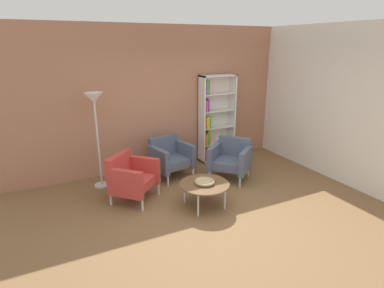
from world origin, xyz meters
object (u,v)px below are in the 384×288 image
(coffee_table_low, at_px, (205,185))
(armchair_near_window, at_px, (231,158))
(armchair_corner_red, at_px, (170,157))
(armchair_by_bookshelf, at_px, (131,177))
(floor_lamp_torchiere, at_px, (95,109))
(decorative_bowl, at_px, (205,182))
(bookshelf_tall, at_px, (213,120))

(coffee_table_low, distance_m, armchair_near_window, 1.25)
(armchair_corner_red, relative_size, armchair_by_bookshelf, 0.88)
(armchair_by_bookshelf, relative_size, floor_lamp_torchiere, 0.54)
(armchair_by_bookshelf, bearing_deg, armchair_corner_red, -12.06)
(decorative_bowl, relative_size, armchair_by_bookshelf, 0.34)
(bookshelf_tall, height_order, armchair_near_window, bookshelf_tall)
(coffee_table_low, xyz_separation_m, decorative_bowl, (-0.00, -0.00, 0.06))
(armchair_near_window, bearing_deg, armchair_by_bookshelf, -129.21)
(coffee_table_low, xyz_separation_m, floor_lamp_torchiere, (-1.35, 1.53, 1.08))
(decorative_bowl, height_order, armchair_by_bookshelf, armchair_by_bookshelf)
(decorative_bowl, height_order, armchair_near_window, armchair_near_window)
(bookshelf_tall, bearing_deg, floor_lamp_torchiere, -173.42)
(bookshelf_tall, height_order, armchair_corner_red, bookshelf_tall)
(armchair_near_window, bearing_deg, decorative_bowl, -91.77)
(coffee_table_low, height_order, armchair_by_bookshelf, armchair_by_bookshelf)
(armchair_near_window, distance_m, floor_lamp_torchiere, 2.67)
(bookshelf_tall, xyz_separation_m, floor_lamp_torchiere, (-2.56, -0.29, 0.53))
(bookshelf_tall, distance_m, armchair_by_bookshelf, 2.49)
(armchair_by_bookshelf, height_order, floor_lamp_torchiere, floor_lamp_torchiere)
(bookshelf_tall, xyz_separation_m, armchair_corner_red, (-1.24, -0.46, -0.50))
(bookshelf_tall, relative_size, coffee_table_low, 2.37)
(armchair_by_bookshelf, bearing_deg, coffee_table_low, -81.90)
(coffee_table_low, bearing_deg, armchair_corner_red, 91.34)
(armchair_corner_red, distance_m, floor_lamp_torchiere, 1.68)
(bookshelf_tall, xyz_separation_m, armchair_by_bookshelf, (-2.20, -1.06, -0.50))
(bookshelf_tall, relative_size, floor_lamp_torchiere, 1.09)
(coffee_table_low, xyz_separation_m, armchair_corner_red, (-0.03, 1.36, 0.04))
(bookshelf_tall, bearing_deg, armchair_by_bookshelf, -154.22)
(armchair_near_window, xyz_separation_m, floor_lamp_torchiere, (-2.34, 0.77, 1.03))
(bookshelf_tall, bearing_deg, decorative_bowl, -123.58)
(decorative_bowl, bearing_deg, armchair_by_bookshelf, 142.44)
(floor_lamp_torchiere, bearing_deg, decorative_bowl, -48.55)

